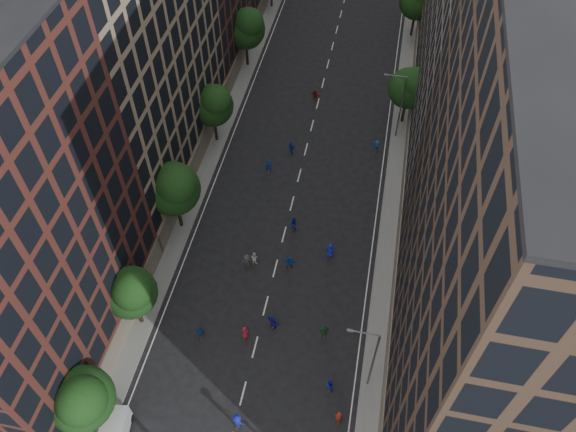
% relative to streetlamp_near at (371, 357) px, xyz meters
% --- Properties ---
extents(ground, '(240.00, 240.00, 0.00)m').
position_rel_streetlamp_near_xyz_m(ground, '(-10.37, 28.00, -5.17)').
color(ground, black).
rests_on(ground, ground).
extents(sidewalk_left, '(4.00, 105.00, 0.15)m').
position_rel_streetlamp_near_xyz_m(sidewalk_left, '(-22.37, 35.50, -5.09)').
color(sidewalk_left, slate).
rests_on(sidewalk_left, ground).
extents(sidewalk_right, '(4.00, 105.00, 0.15)m').
position_rel_streetlamp_near_xyz_m(sidewalk_right, '(1.63, 35.50, -5.09)').
color(sidewalk_right, slate).
rests_on(sidewalk_right, ground).
extents(bldg_left_b, '(14.00, 26.00, 34.00)m').
position_rel_streetlamp_near_xyz_m(bldg_left_b, '(-29.37, 23.00, 11.83)').
color(bldg_left_b, '#987E64').
rests_on(bldg_left_b, ground).
extents(bldg_right_a, '(14.00, 30.00, 36.00)m').
position_rel_streetlamp_near_xyz_m(bldg_right_a, '(8.63, 3.00, 12.83)').
color(bldg_right_a, '#493327').
rests_on(bldg_right_a, ground).
extents(bldg_right_b, '(14.00, 28.00, 33.00)m').
position_rel_streetlamp_near_xyz_m(bldg_right_b, '(8.63, 32.00, 11.33)').
color(bldg_right_b, '#6D645A').
rests_on(bldg_right_b, ground).
extents(tree_left_0, '(5.20, 5.20, 8.83)m').
position_rel_streetlamp_near_xyz_m(tree_left_0, '(-21.38, -8.15, 0.79)').
color(tree_left_0, black).
rests_on(tree_left_0, ground).
extents(tree_left_1, '(4.80, 4.80, 8.21)m').
position_rel_streetlamp_near_xyz_m(tree_left_1, '(-21.39, 1.86, 0.38)').
color(tree_left_1, black).
rests_on(tree_left_1, ground).
extents(tree_left_2, '(5.60, 5.60, 9.45)m').
position_rel_streetlamp_near_xyz_m(tree_left_2, '(-21.36, 13.83, 1.19)').
color(tree_left_2, black).
rests_on(tree_left_2, ground).
extents(tree_left_3, '(5.00, 5.00, 8.58)m').
position_rel_streetlamp_near_xyz_m(tree_left_3, '(-21.38, 27.85, 0.65)').
color(tree_left_3, black).
rests_on(tree_left_3, ground).
extents(tree_left_4, '(5.40, 5.40, 9.08)m').
position_rel_streetlamp_near_xyz_m(tree_left_4, '(-21.37, 43.84, 0.93)').
color(tree_left_4, black).
rests_on(tree_left_4, ground).
extents(tree_right_a, '(5.00, 5.00, 8.39)m').
position_rel_streetlamp_near_xyz_m(tree_right_a, '(1.02, 35.85, 0.46)').
color(tree_right_a, black).
rests_on(tree_right_a, ground).
extents(tree_right_b, '(5.20, 5.20, 8.83)m').
position_rel_streetlamp_near_xyz_m(tree_right_b, '(1.02, 55.85, 0.79)').
color(tree_right_b, black).
rests_on(tree_right_b, ground).
extents(streetlamp_near, '(2.64, 0.22, 9.06)m').
position_rel_streetlamp_near_xyz_m(streetlamp_near, '(0.00, 0.00, 0.00)').
color(streetlamp_near, '#595B60').
rests_on(streetlamp_near, ground).
extents(streetlamp_far, '(2.64, 0.22, 9.06)m').
position_rel_streetlamp_near_xyz_m(streetlamp_far, '(0.00, 33.00, 0.00)').
color(streetlamp_far, '#595B60').
rests_on(streetlamp_far, ground).
extents(skater_2, '(0.89, 0.74, 1.64)m').
position_rel_streetlamp_near_xyz_m(skater_2, '(-3.01, -1.14, -4.35)').
color(skater_2, '#1524B1').
rests_on(skater_2, ground).
extents(skater_3, '(1.34, 0.89, 1.94)m').
position_rel_streetlamp_near_xyz_m(skater_3, '(-10.06, -5.81, -4.20)').
color(skater_3, '#131FA1').
rests_on(skater_3, ground).
extents(skater_4, '(1.04, 0.64, 1.65)m').
position_rel_streetlamp_near_xyz_m(skater_4, '(-15.52, 1.54, -4.34)').
color(skater_4, '#114491').
rests_on(skater_4, ground).
extents(skater_5, '(1.59, 1.06, 1.64)m').
position_rel_streetlamp_near_xyz_m(skater_5, '(-9.15, 3.88, -4.35)').
color(skater_5, '#1514A7').
rests_on(skater_5, ground).
extents(skater_6, '(0.89, 0.67, 1.63)m').
position_rel_streetlamp_near_xyz_m(skater_6, '(-11.49, 2.36, -4.35)').
color(skater_6, maroon).
rests_on(skater_6, ground).
extents(skater_7, '(0.71, 0.52, 1.77)m').
position_rel_streetlamp_near_xyz_m(skater_7, '(-1.87, -3.74, -4.29)').
color(skater_7, '#AC291C').
rests_on(skater_7, ground).
extents(skater_8, '(0.90, 0.77, 1.59)m').
position_rel_streetlamp_near_xyz_m(skater_8, '(-12.62, 10.79, -4.37)').
color(skater_8, white).
rests_on(skater_8, ground).
extents(skater_9, '(1.11, 0.86, 1.52)m').
position_rel_streetlamp_near_xyz_m(skater_9, '(-13.27, 10.38, -4.41)').
color(skater_9, '#45444A').
rests_on(skater_9, ground).
extents(skater_10, '(1.10, 0.67, 1.76)m').
position_rel_streetlamp_near_xyz_m(skater_10, '(-4.30, 3.93, -4.29)').
color(skater_10, '#1C6038').
rests_on(skater_10, ground).
extents(skater_11, '(1.50, 0.63, 1.57)m').
position_rel_streetlamp_near_xyz_m(skater_11, '(-8.98, 10.98, -4.38)').
color(skater_11, '#154BAF').
rests_on(skater_11, ground).
extents(skater_12, '(0.96, 0.66, 1.89)m').
position_rel_streetlamp_near_xyz_m(skater_12, '(-5.09, 13.14, -4.22)').
color(skater_12, '#1621B7').
rests_on(skater_12, ground).
extents(skater_13, '(0.70, 0.47, 1.91)m').
position_rel_streetlamp_near_xyz_m(skater_13, '(-14.02, 23.87, -4.21)').
color(skater_13, '#123894').
rests_on(skater_13, ground).
extents(skater_14, '(1.03, 0.92, 1.76)m').
position_rel_streetlamp_near_xyz_m(skater_14, '(-9.49, 15.92, -4.29)').
color(skater_14, '#142AA4').
rests_on(skater_14, ground).
extents(skater_15, '(1.08, 0.74, 1.54)m').
position_rel_streetlamp_near_xyz_m(skater_15, '(-1.91, 29.95, -4.40)').
color(skater_15, '#1543AB').
rests_on(skater_15, ground).
extents(skater_16, '(1.16, 0.82, 1.82)m').
position_rel_streetlamp_near_xyz_m(skater_16, '(-11.98, 27.46, -4.26)').
color(skater_16, '#173FBC').
rests_on(skater_16, ground).
extents(skater_17, '(1.53, 0.83, 1.57)m').
position_rel_streetlamp_near_xyz_m(skater_17, '(-10.83, 38.15, -4.38)').
color(skater_17, maroon).
rests_on(skater_17, ground).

